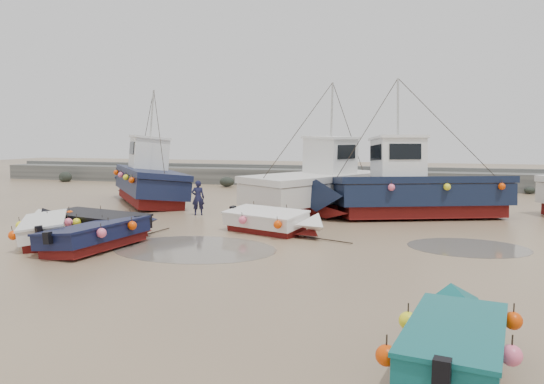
{
  "coord_description": "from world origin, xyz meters",
  "views": [
    {
      "loc": [
        5.17,
        -16.17,
        3.65
      ],
      "look_at": [
        -1.12,
        4.27,
        1.4
      ],
      "focal_mm": 35.0,
      "sensor_mm": 36.0,
      "label": 1
    }
  ],
  "objects": [
    {
      "name": "dinghy_2",
      "position": [
        5.59,
        -7.64,
        0.57
      ],
      "size": [
        2.16,
        5.16,
        1.43
      ],
      "rotation": [
        0.0,
        0.0,
        -0.14
      ],
      "color": "maroon",
      "rests_on": "ground"
    },
    {
      "name": "ground",
      "position": [
        0.0,
        0.0,
        0.0
      ],
      "size": [
        120.0,
        120.0,
        0.0
      ],
      "primitive_type": "plane",
      "color": "tan",
      "rests_on": "ground"
    },
    {
      "name": "puddle_b",
      "position": [
        6.3,
        2.15,
        0.0
      ],
      "size": [
        3.92,
        3.92,
        0.01
      ],
      "primitive_type": "cylinder",
      "color": "#62594D",
      "rests_on": "ground"
    },
    {
      "name": "cabin_boat_1",
      "position": [
        -0.01,
        9.26,
        1.3
      ],
      "size": [
        6.55,
        10.61,
        6.22
      ],
      "rotation": [
        0.0,
        0.0,
        -0.46
      ],
      "color": "maroon",
      "rests_on": "ground"
    },
    {
      "name": "person",
      "position": [
        -5.29,
        6.14,
        0.0
      ],
      "size": [
        0.7,
        0.6,
        1.63
      ],
      "primitive_type": "imported",
      "rotation": [
        0.0,
        0.0,
        3.57
      ],
      "color": "#151633",
      "rests_on": "ground"
    },
    {
      "name": "dinghy_1",
      "position": [
        -5.18,
        -1.37,
        0.55
      ],
      "size": [
        2.39,
        6.08,
        1.43
      ],
      "rotation": [
        0.0,
        0.0,
        -0.11
      ],
      "color": "maroon",
      "rests_on": "ground"
    },
    {
      "name": "dinghy_0",
      "position": [
        -7.81,
        -0.92,
        0.55
      ],
      "size": [
        4.19,
        5.28,
        1.43
      ],
      "rotation": [
        0.0,
        0.0,
        0.64
      ],
      "color": "maroon",
      "rests_on": "ground"
    },
    {
      "name": "cabin_boat_2",
      "position": [
        4.04,
        8.18,
        1.31
      ],
      "size": [
        10.64,
        5.96,
        6.22
      ],
      "rotation": [
        0.0,
        0.0,
        1.96
      ],
      "color": "maroon",
      "rests_on": "ground"
    },
    {
      "name": "puddle_d",
      "position": [
        1.7,
        10.54,
        0.0
      ],
      "size": [
        5.36,
        5.36,
        0.01
      ],
      "primitive_type": "cylinder",
      "color": "#62594D",
      "rests_on": "ground"
    },
    {
      "name": "dinghy_5",
      "position": [
        -0.56,
        2.69,
        0.56
      ],
      "size": [
        5.26,
        2.85,
        1.43
      ],
      "rotation": [
        0.0,
        0.0,
        -1.94
      ],
      "color": "maroon",
      "rests_on": "ground"
    },
    {
      "name": "seawall",
      "position": [
        0.05,
        21.99,
        0.63
      ],
      "size": [
        60.0,
        4.92,
        1.5
      ],
      "color": "slate",
      "rests_on": "ground"
    },
    {
      "name": "puddle_c",
      "position": [
        -9.08,
        3.59,
        0.0
      ],
      "size": [
        3.63,
        3.63,
        0.01
      ],
      "primitive_type": "cylinder",
      "color": "#62594D",
      "rests_on": "ground"
    },
    {
      "name": "cabin_boat_0",
      "position": [
        -10.11,
        9.74,
        1.31
      ],
      "size": [
        8.08,
        9.16,
        6.22
      ],
      "rotation": [
        0.0,
        0.0,
        0.7
      ],
      "color": "maroon",
      "rests_on": "ground"
    },
    {
      "name": "dinghy_4",
      "position": [
        -7.03,
        0.46,
        0.54
      ],
      "size": [
        6.34,
        2.76,
        1.43
      ],
      "rotation": [
        0.0,
        0.0,
        1.34
      ],
      "color": "maroon",
      "rests_on": "ground"
    },
    {
      "name": "puddle_a",
      "position": [
        -2.25,
        -0.66,
        0.0
      ],
      "size": [
        5.5,
        5.5,
        0.01
      ],
      "primitive_type": "cylinder",
      "color": "#62594D",
      "rests_on": "ground"
    }
  ]
}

